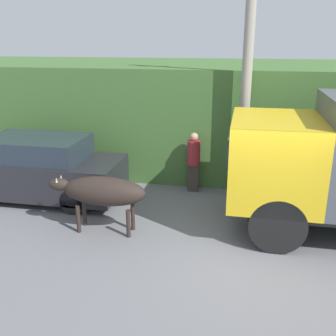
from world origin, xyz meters
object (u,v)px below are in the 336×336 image
utility_pole (248,60)px  brown_cow (102,191)px  parked_suv (35,169)px  pedestrian_on_hill (194,160)px

utility_pole → brown_cow: bearing=-136.8°
parked_suv → utility_pole: 6.17m
brown_cow → utility_pole: (2.92, 2.74, 2.64)m
parked_suv → pedestrian_on_hill: pedestrian_on_hill is taller
brown_cow → pedestrian_on_hill: size_ratio=1.32×
brown_cow → parked_suv: parked_suv is taller
brown_cow → utility_pole: bearing=52.3°
brown_cow → pedestrian_on_hill: (1.62, 2.80, -0.03)m
pedestrian_on_hill → utility_pole: utility_pole is taller
utility_pole → parked_suv: bearing=-167.1°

